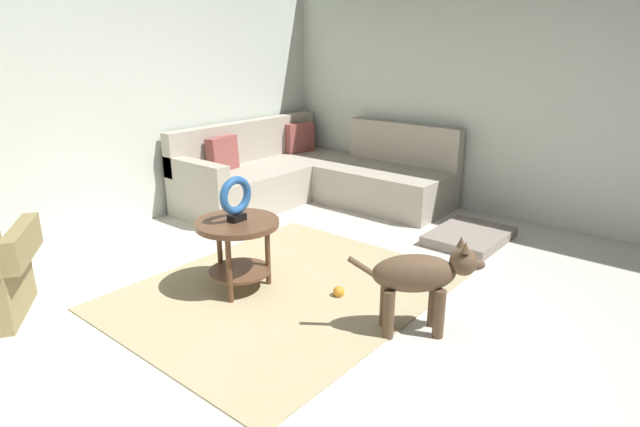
% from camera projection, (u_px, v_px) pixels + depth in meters
% --- Properties ---
extents(ground_plane, '(6.00, 6.00, 0.10)m').
position_uv_depth(ground_plane, '(347.00, 339.00, 3.32)').
color(ground_plane, silver).
extents(wall_back, '(6.00, 0.12, 2.70)m').
position_uv_depth(wall_back, '(87.00, 88.00, 4.65)').
color(wall_back, silver).
rests_on(wall_back, ground_plane).
extents(wall_right, '(0.12, 6.00, 2.70)m').
position_uv_depth(wall_right, '(532.00, 85.00, 5.02)').
color(wall_right, silver).
rests_on(wall_right, ground_plane).
extents(area_rug, '(2.30, 1.90, 0.01)m').
position_uv_depth(area_rug, '(284.00, 291.00, 3.83)').
color(area_rug, tan).
rests_on(area_rug, ground_plane).
extents(sectional_couch, '(2.20, 2.25, 0.88)m').
position_uv_depth(sectional_couch, '(310.00, 177.00, 5.88)').
color(sectional_couch, '#B2A899').
rests_on(sectional_couch, ground_plane).
extents(side_table, '(0.60, 0.60, 0.54)m').
position_uv_depth(side_table, '(238.00, 237.00, 3.74)').
color(side_table, brown).
rests_on(side_table, ground_plane).
extents(torus_sculpture, '(0.28, 0.08, 0.33)m').
position_uv_depth(torus_sculpture, '(236.00, 198.00, 3.64)').
color(torus_sculpture, black).
rests_on(torus_sculpture, side_table).
extents(dog_bed_mat, '(0.80, 0.60, 0.09)m').
position_uv_depth(dog_bed_mat, '(469.00, 236.00, 4.78)').
color(dog_bed_mat, gray).
rests_on(dog_bed_mat, ground_plane).
extents(dog, '(0.60, 0.67, 0.63)m').
position_uv_depth(dog, '(421.00, 277.00, 3.19)').
color(dog, brown).
rests_on(dog, ground_plane).
extents(dog_toy_ball, '(0.08, 0.08, 0.08)m').
position_uv_depth(dog_toy_ball, '(339.00, 292.00, 3.74)').
color(dog_toy_ball, orange).
rests_on(dog_toy_ball, ground_plane).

